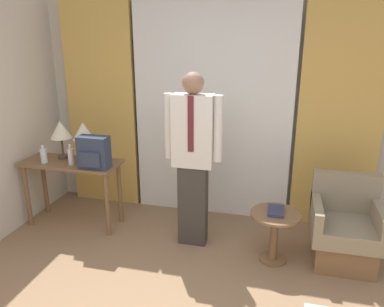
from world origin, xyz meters
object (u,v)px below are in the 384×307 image
table_lamp_left (61,131)px  desk (72,173)px  bottle_by_lamp (71,156)px  table_lamp_right (83,132)px  side_table (275,228)px  bottle_near_edge (44,155)px  book (276,211)px  armchair (344,232)px  backpack (94,153)px  person (193,154)px

table_lamp_left → desk: bearing=-31.7°
desk → bottle_by_lamp: bottle_by_lamp is taller
table_lamp_right → bottle_by_lamp: table_lamp_right is taller
table_lamp_left → side_table: bearing=-7.3°
bottle_near_edge → book: 2.55m
bottle_near_edge → armchair: 3.23m
desk → armchair: (2.92, -0.08, -0.30)m
backpack → armchair: 2.63m
bottle_by_lamp → side_table: bearing=-3.6°
side_table → backpack: bearing=176.9°
bottle_near_edge → table_lamp_left: bearing=57.5°
backpack → book: (1.91, -0.09, -0.41)m
table_lamp_right → bottle_near_edge: bearing=-154.9°
backpack → bottle_near_edge: bearing=178.2°
bottle_near_edge → bottle_by_lamp: bottle_by_lamp is taller
armchair → book: (-0.65, -0.13, 0.20)m
bottle_near_edge → book: (2.53, -0.10, -0.32)m
table_lamp_right → bottle_near_edge: (-0.40, -0.19, -0.24)m
person → backpack: bearing=-177.8°
table_lamp_left → armchair: bearing=-3.1°
table_lamp_left → backpack: size_ratio=1.26×
desk → book: (2.27, -0.21, -0.10)m
bottle_near_edge → backpack: backpack is taller
book → table_lamp_right: bearing=172.2°
table_lamp_right → backpack: table_lamp_right is taller
person → side_table: bearing=-9.7°
desk → bottle_by_lamp: (0.06, -0.08, 0.24)m
backpack → person: (1.07, 0.04, 0.06)m
table_lamp_left → bottle_by_lamp: 0.35m
book → table_lamp_left: bearing=173.1°
bottle_by_lamp → table_lamp_left: bearing=140.2°
side_table → bottle_by_lamp: bearing=176.4°
person → table_lamp_right: bearing=172.6°
desk → bottle_near_edge: bottle_near_edge is taller
table_lamp_left → table_lamp_right: (0.28, 0.00, 0.00)m
desk → bottle_by_lamp: size_ratio=4.84×
armchair → bottle_by_lamp: bearing=-179.9°
table_lamp_right → bottle_by_lamp: 0.30m
person → table_lamp_left: bearing=173.9°
table_lamp_right → armchair: (2.78, -0.17, -0.77)m
table_lamp_left → person: 1.58m
desk → table_lamp_right: (0.14, 0.09, 0.47)m
person → side_table: (0.84, -0.14, -0.64)m
bottle_by_lamp → armchair: 2.91m
book → side_table: bearing=-87.7°
backpack → bottle_by_lamp: bearing=173.0°
bottle_by_lamp → armchair: size_ratio=0.27×
desk → bottle_near_edge: (-0.26, -0.10, 0.22)m
bottle_near_edge → person: bearing=0.7°
bottle_by_lamp → side_table: 2.27m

